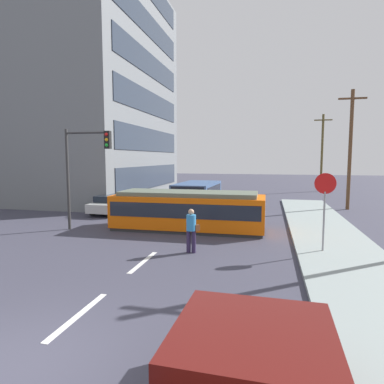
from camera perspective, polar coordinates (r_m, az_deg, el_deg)
The scene contains 15 objects.
ground_plane at distance 15.46m, azimuth -2.90°, elevation -7.49°, with size 120.00×120.00×0.00m, color #3C3C4B.
sidewalk_curb_right at distance 11.34m, azimuth 26.54°, elevation -12.73°, with size 3.20×36.00×0.14m, color gray.
lane_stripe_1 at distance 8.47m, azimuth -18.87°, elevation -19.35°, with size 0.16×2.40×0.01m, color silver.
lane_stripe_2 at distance 11.81m, azimuth -8.36°, elevation -11.77°, with size 0.16×2.40×0.01m, color silver.
lane_stripe_3 at distance 22.61m, azimuth 2.32°, elevation -3.22°, with size 0.16×2.40×0.01m, color silver.
lane_stripe_4 at distance 28.46m, azimuth 4.57°, elevation -1.35°, with size 0.16×2.40×0.01m, color silver.
corner_building at distance 33.54m, azimuth -19.61°, elevation 15.89°, with size 14.90×16.87×19.20m.
streetcar_tram at distance 16.60m, azimuth -0.65°, elevation -3.08°, with size 7.51×2.59×1.91m.
city_bus at distance 24.28m, azimuth 0.94°, elevation -0.18°, with size 2.72×5.53×1.77m.
pedestrian_crossing at distance 12.56m, azimuth -0.12°, elevation -6.20°, with size 0.50×0.36×1.67m.
parked_sedan_mid at distance 22.39m, azimuth -13.12°, elevation -1.85°, with size 1.95×4.44×1.19m.
stop_sign at distance 13.10m, azimuth 21.80°, elevation -0.58°, with size 0.76×0.07×2.88m.
traffic_light_mast at distance 17.04m, azimuth -17.98°, elevation 5.21°, with size 2.42×0.33×4.97m.
utility_pole_mid at distance 25.35m, azimuth 25.47°, elevation 6.86°, with size 1.80×0.24×8.16m.
utility_pole_far at distance 38.14m, azimuth 21.37°, elevation 6.48°, with size 1.80×0.24×8.14m.
Camera 1 is at (4.15, -4.46, 3.57)m, focal length 31.15 mm.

